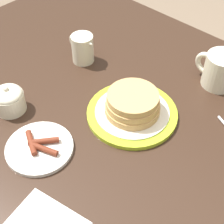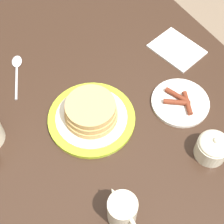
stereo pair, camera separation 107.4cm
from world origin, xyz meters
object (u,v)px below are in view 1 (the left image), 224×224
pancake_plate (132,108)px  creamer_pitcher (83,48)px  side_plate_bacon (40,147)px  sugar_bowl (9,99)px  coffee_mug (220,70)px

pancake_plate → creamer_pitcher: creamer_pitcher is taller
side_plate_bacon → sugar_bowl: sugar_bowl is taller
pancake_plate → sugar_bowl: size_ratio=2.92×
side_plate_bacon → coffee_mug: (-0.18, -0.49, 0.04)m
pancake_plate → creamer_pitcher: 0.27m
pancake_plate → side_plate_bacon: size_ratio=1.46×
pancake_plate → sugar_bowl: sugar_bowl is taller
coffee_mug → sugar_bowl: 0.57m
side_plate_bacon → creamer_pitcher: size_ratio=1.54×
creamer_pitcher → sugar_bowl: (-0.01, 0.27, -0.01)m
side_plate_bacon → sugar_bowl: size_ratio=2.00×
pancake_plate → coffee_mug: size_ratio=1.83×
coffee_mug → sugar_bowl: (0.34, 0.45, -0.01)m
side_plate_bacon → creamer_pitcher: bearing=-60.5°
pancake_plate → creamer_pitcher: size_ratio=2.25×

